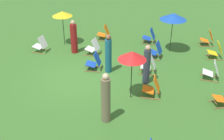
{
  "coord_description": "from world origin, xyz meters",
  "views": [
    {
      "loc": [
        10.03,
        2.71,
        6.1
      ],
      "look_at": [
        0.0,
        1.2,
        0.5
      ],
      "focal_mm": 45.58,
      "sensor_mm": 36.0,
      "label": 1
    }
  ],
  "objects": [
    {
      "name": "person_1",
      "position": [
        2.59,
        1.39,
        0.85
      ],
      "size": [
        0.44,
        0.44,
        1.8
      ],
      "rotation": [
        0.0,
        0.0,
        0.74
      ],
      "color": "#72664C",
      "rests_on": "ground"
    },
    {
      "name": "umbrella_0",
      "position": [
        1.1,
        2.08,
        1.75
      ],
      "size": [
        1.02,
        1.02,
        1.91
      ],
      "color": "black",
      "rests_on": "ground"
    },
    {
      "name": "ground_plane",
      "position": [
        0.0,
        0.0,
        0.0
      ],
      "size": [
        40.0,
        40.0,
        0.0
      ],
      "primitive_type": "plane",
      "color": "#386B28"
    },
    {
      "name": "deckchair_1",
      "position": [
        0.9,
        2.87,
        0.37
      ],
      "size": [
        0.51,
        0.78,
        0.83
      ],
      "rotation": [
        0.0,
        0.0,
        -0.05
      ],
      "color": "olive",
      "rests_on": "ground"
    },
    {
      "name": "deckchair_12",
      "position": [
        1.07,
        5.43,
        0.37
      ],
      "size": [
        0.68,
        0.87,
        0.83
      ],
      "rotation": [
        0.0,
        0.0,
        0.3
      ],
      "color": "olive",
      "rests_on": "ground"
    },
    {
      "name": "deckchair_0",
      "position": [
        -4.17,
        2.6,
        0.37
      ],
      "size": [
        0.58,
        0.82,
        0.83
      ],
      "rotation": [
        0.0,
        0.0,
        -0.14
      ],
      "color": "olive",
      "rests_on": "ground"
    },
    {
      "name": "person_0",
      "position": [
        -2.45,
        -1.05,
        0.78
      ],
      "size": [
        0.36,
        0.36,
        1.67
      ],
      "rotation": [
        0.0,
        0.0,
        3.24
      ],
      "color": "maroon",
      "rests_on": "ground"
    },
    {
      "name": "deckchair_9",
      "position": [
        -0.75,
        5.28,
        0.37
      ],
      "size": [
        0.58,
        0.82,
        0.83
      ],
      "rotation": [
        0.0,
        0.0,
        -0.15
      ],
      "color": "olive",
      "rests_on": "ground"
    },
    {
      "name": "person_2",
      "position": [
        -0.05,
        2.59,
        0.79
      ],
      "size": [
        0.34,
        0.34,
        1.67
      ],
      "rotation": [
        0.0,
        0.0,
        4.93
      ],
      "color": "#333847",
      "rests_on": "ground"
    },
    {
      "name": "deckchair_8",
      "position": [
        -4.31,
        0.12,
        0.37
      ],
      "size": [
        0.5,
        0.78,
        0.83
      ],
      "rotation": [
        0.0,
        0.0,
        -0.03
      ],
      "color": "olive",
      "rests_on": "ground"
    },
    {
      "name": "deckchair_10",
      "position": [
        -2.42,
        2.94,
        0.37
      ],
      "size": [
        0.66,
        0.86,
        0.83
      ],
      "rotation": [
        0.0,
        0.0,
        -0.27
      ],
      "color": "olive",
      "rests_on": "ground"
    },
    {
      "name": "deckchair_6",
      "position": [
        -2.25,
        -2.73,
        0.37
      ],
      "size": [
        0.61,
        0.84,
        0.83
      ],
      "rotation": [
        0.0,
        0.0,
        -0.19
      ],
      "color": "olive",
      "rests_on": "ground"
    },
    {
      "name": "umbrella_2",
      "position": [
        -3.32,
        -1.84,
        1.67
      ],
      "size": [
        1.01,
        1.01,
        1.79
      ],
      "color": "black",
      "rests_on": "ground"
    },
    {
      "name": "deckchair_13",
      "position": [
        -0.89,
        2.69,
        0.37
      ],
      "size": [
        0.49,
        0.77,
        0.83
      ],
      "rotation": [
        0.0,
        0.0,
        -0.01
      ],
      "color": "olive",
      "rests_on": "ground"
    },
    {
      "name": "umbrella_1",
      "position": [
        -3.25,
        3.65,
        1.82
      ],
      "size": [
        1.28,
        1.28,
        1.98
      ],
      "color": "black",
      "rests_on": "ground"
    },
    {
      "name": "deckchair_7",
      "position": [
        -2.33,
        -0.08,
        0.37
      ],
      "size": [
        0.63,
        0.85,
        0.83
      ],
      "rotation": [
        0.0,
        0.0,
        -0.23
      ],
      "color": "olive",
      "rests_on": "ground"
    },
    {
      "name": "deckchair_2",
      "position": [
        -2.82,
        5.78,
        0.37
      ],
      "size": [
        0.52,
        0.78,
        0.83
      ],
      "rotation": [
        0.0,
        0.0,
        0.05
      ],
      "color": "olive",
      "rests_on": "ground"
    },
    {
      "name": "deckchair_5",
      "position": [
        -0.82,
        0.29,
        0.37
      ],
      "size": [
        0.49,
        0.76,
        0.83
      ],
      "rotation": [
        0.0,
        0.0,
        -0.01
      ],
      "color": "olive",
      "rests_on": "ground"
    },
    {
      "name": "person_3",
      "position": [
        -0.74,
        0.93,
        0.84
      ],
      "size": [
        0.35,
        0.35,
        1.73
      ],
      "rotation": [
        0.0,
        0.0,
        2.82
      ],
      "color": "#195972",
      "rests_on": "ground"
    },
    {
      "name": "deckchair_4",
      "position": [
        -4.34,
        5.61,
        0.37
      ],
      "size": [
        0.53,
        0.79,
        0.83
      ],
      "rotation": [
        0.0,
        0.0,
        0.07
      ],
      "color": "olive",
      "rests_on": "ground"
    }
  ]
}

